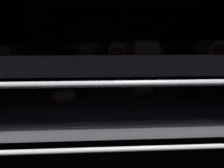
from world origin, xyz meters
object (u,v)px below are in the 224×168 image
(baking_tray_upper, at_px, (113,55))
(pig_in_blanket_upper_5, at_px, (129,45))
(pig_in_blanket_lower_4, at_px, (121,82))
(pig_in_blanket_upper_0, at_px, (145,52))
(pig_in_blanket_upper_3, at_px, (209,50))
(oven_rack_upper, at_px, (113,60))
(pig_in_blanket_lower_3, at_px, (97,81))
(pig_in_blanket_upper_2, at_px, (50,44))
(pig_in_blanket_lower_0, at_px, (145,77))
(pig_in_blanket_lower_2, at_px, (142,88))
(oven_rack_lower, at_px, (113,97))
(pig_in_blanket_lower_5, at_px, (65,95))
(pig_in_blanket_upper_6, at_px, (121,51))
(pig_in_blanket_lower_1, at_px, (162,82))
(baking_tray_lower, at_px, (113,94))
(pig_in_blanket_upper_1, at_px, (90,49))

(baking_tray_upper, relative_size, pig_in_blanket_upper_5, 8.03)
(pig_in_blanket_lower_4, height_order, pig_in_blanket_upper_0, pig_in_blanket_upper_0)
(pig_in_blanket_upper_0, bearing_deg, pig_in_blanket_upper_5, 87.76)
(pig_in_blanket_upper_0, bearing_deg, pig_in_blanket_upper_3, 18.03)
(pig_in_blanket_lower_4, bearing_deg, oven_rack_upper, -119.45)
(pig_in_blanket_lower_3, distance_m, baking_tray_upper, 0.09)
(pig_in_blanket_upper_2, bearing_deg, pig_in_blanket_upper_0, -48.07)
(pig_in_blanket_upper_3, height_order, pig_in_blanket_upper_5, pig_in_blanket_upper_3)
(pig_in_blanket_lower_0, xyz_separation_m, pig_in_blanket_lower_3, (-0.13, -0.03, 0.00))
(pig_in_blanket_lower_2, bearing_deg, oven_rack_lower, 162.81)
(pig_in_blanket_lower_4, bearing_deg, pig_in_blanket_lower_5, -144.68)
(oven_rack_upper, bearing_deg, pig_in_blanket_lower_0, 38.95)
(pig_in_blanket_lower_0, height_order, pig_in_blanket_upper_6, pig_in_blanket_upper_6)
(pig_in_blanket_lower_5, height_order, pig_in_blanket_upper_0, pig_in_blanket_upper_0)
(pig_in_blanket_lower_1, height_order, pig_in_blanket_upper_0, pig_in_blanket_upper_0)
(pig_in_blanket_lower_0, xyz_separation_m, baking_tray_upper, (-0.09, -0.07, 0.07))
(pig_in_blanket_upper_0, distance_m, pig_in_blanket_upper_6, 0.05)
(pig_in_blanket_lower_4, bearing_deg, pig_in_blanket_lower_1, -7.97)
(pig_in_blanket_lower_1, distance_m, pig_in_blanket_lower_5, 0.23)
(pig_in_blanket_lower_3, height_order, pig_in_blanket_lower_5, pig_in_blanket_lower_3)
(pig_in_blanket_lower_0, relative_size, baking_tray_upper, 0.12)
(baking_tray_lower, height_order, baking_tray_upper, baking_tray_upper)
(pig_in_blanket_lower_1, distance_m, oven_rack_upper, 0.14)
(pig_in_blanket_lower_5, bearing_deg, baking_tray_lower, 24.63)
(baking_tray_lower, relative_size, pig_in_blanket_lower_3, 8.12)
(pig_in_blanket_upper_5, bearing_deg, pig_in_blanket_lower_2, -84.99)
(pig_in_blanket_lower_0, distance_m, pig_in_blanket_upper_6, 0.19)
(pig_in_blanket_lower_5, relative_size, pig_in_blanket_upper_0, 1.03)
(baking_tray_lower, bearing_deg, pig_in_blanket_lower_1, 12.49)
(pig_in_blanket_lower_2, relative_size, pig_in_blanket_upper_5, 1.02)
(pig_in_blanket_lower_2, bearing_deg, pig_in_blanket_lower_5, -170.83)
(baking_tray_upper, distance_m, pig_in_blanket_upper_6, 0.08)
(pig_in_blanket_lower_3, height_order, pig_in_blanket_upper_0, pig_in_blanket_upper_0)
(oven_rack_lower, xyz_separation_m, pig_in_blanket_upper_2, (-0.17, 0.12, 0.11))
(pig_in_blanket_lower_3, height_order, pig_in_blanket_lower_4, pig_in_blanket_lower_3)
(oven_rack_lower, bearing_deg, pig_in_blanket_upper_1, -157.41)
(oven_rack_lower, relative_size, pig_in_blanket_lower_2, 9.37)
(pig_in_blanket_lower_1, height_order, oven_rack_upper, oven_rack_upper)
(pig_in_blanket_lower_0, distance_m, oven_rack_upper, 0.13)
(pig_in_blanket_upper_0, height_order, pig_in_blanket_upper_6, pig_in_blanket_upper_0)
(pig_in_blanket_upper_1, bearing_deg, baking_tray_lower, 22.59)
(pig_in_blanket_lower_5, xyz_separation_m, pig_in_blanket_upper_2, (-0.07, 0.17, 0.09))
(pig_in_blanket_lower_3, bearing_deg, pig_in_blanket_upper_3, -29.08)
(baking_tray_upper, height_order, pig_in_blanket_upper_5, pig_in_blanket_upper_5)
(pig_in_blanket_lower_2, distance_m, pig_in_blanket_lower_3, 0.12)
(pig_in_blanket_lower_4, bearing_deg, oven_rack_lower, -119.45)
(pig_in_blanket_lower_0, distance_m, pig_in_blanket_upper_1, 0.19)
(pig_in_blanket_lower_5, bearing_deg, pig_in_blanket_lower_2, 9.17)
(pig_in_blanket_lower_1, height_order, pig_in_blanket_lower_2, pig_in_blanket_lower_2)
(oven_rack_lower, xyz_separation_m, baking_tray_upper, (0.00, 0.00, 0.10))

